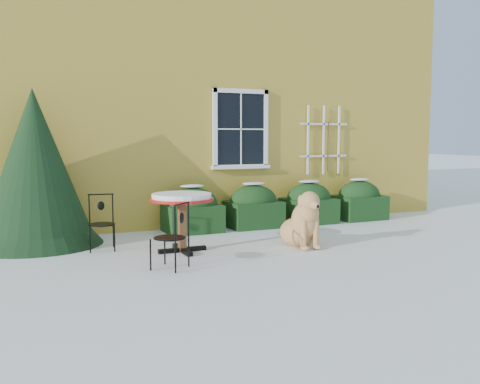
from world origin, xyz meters
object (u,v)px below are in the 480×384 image
patio_chair_far (102,222)px  dog (303,224)px  evergreen_shrub (36,183)px  bistro_table (182,203)px  patio_chair_near (172,236)px

patio_chair_far → dog: size_ratio=0.83×
patio_chair_far → evergreen_shrub: bearing=145.7°
bistro_table → patio_chair_near: size_ratio=1.09×
bistro_table → dog: size_ratio=0.93×
dog → patio_chair_near: bearing=-165.7°
evergreen_shrub → patio_chair_near: size_ratio=2.84×
evergreen_shrub → bistro_table: evergreen_shrub is taller
evergreen_shrub → patio_chair_near: evergreen_shrub is taller
dog → evergreen_shrub: bearing=154.8°
evergreen_shrub → dog: bearing=-26.8°
evergreen_shrub → bistro_table: (2.05, -1.55, -0.28)m
evergreen_shrub → dog: evergreen_shrub is taller
patio_chair_far → bistro_table: bearing=-23.6°
patio_chair_far → dog: dog is taller
evergreen_shrub → patio_chair_far: (0.92, -0.85, -0.61)m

